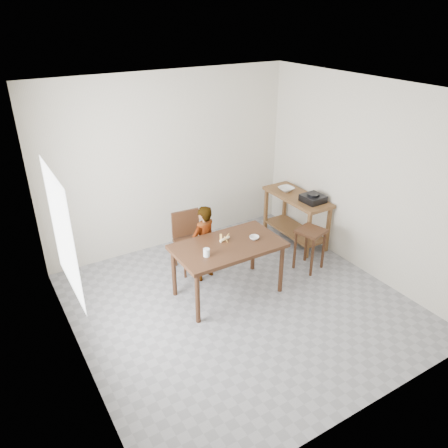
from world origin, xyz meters
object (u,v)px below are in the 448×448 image
prep_counter (296,218)px  stool (309,249)px  child (204,243)px  dining_chair (191,243)px  dining_table (228,269)px

prep_counter → stool: 0.86m
child → stool: bearing=141.3°
dining_chair → prep_counter: bearing=1.2°
dining_chair → stool: (1.48, -0.87, -0.12)m
prep_counter → stool: bearing=-115.9°
dining_chair → stool: 1.72m
dining_table → prep_counter: size_ratio=1.17×
dining_table → dining_chair: size_ratio=1.62×
dining_table → child: size_ratio=1.26×
stool → child: bearing=158.5°
dining_table → child: bearing=100.2°
dining_table → stool: 1.35m
child → stool: (1.43, -0.57, -0.24)m
prep_counter → child: 1.83m
prep_counter → dining_chair: 1.86m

